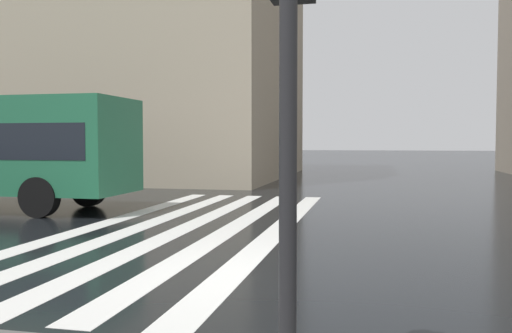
% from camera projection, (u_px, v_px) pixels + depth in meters
% --- Properties ---
extents(ground_plane, '(220.00, 220.00, 0.00)m').
position_uv_depth(ground_plane, '(247.00, 275.00, 7.41)').
color(ground_plane, black).
extents(zebra_crossing, '(13.00, 4.50, 0.01)m').
position_uv_depth(zebra_crossing, '(191.00, 225.00, 11.79)').
color(zebra_crossing, silver).
rests_on(zebra_crossing, ground_plane).
extents(traffic_signal_post, '(0.44, 0.30, 3.52)m').
position_uv_depth(traffic_signal_post, '(291.00, 18.00, 3.58)').
color(traffic_signal_post, '#232326').
rests_on(traffic_signal_post, sidewalk_pavement).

